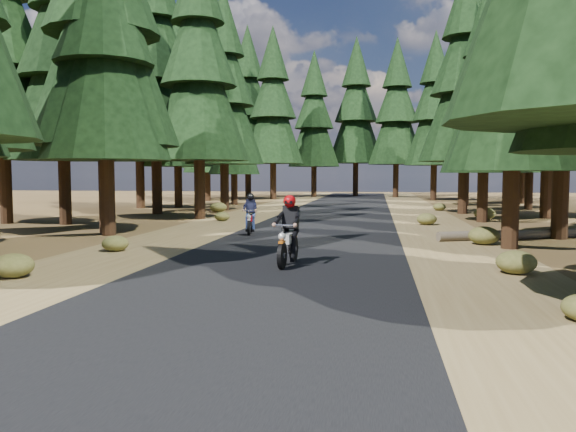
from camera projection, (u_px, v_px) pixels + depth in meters
name	position (u px, v px, depth m)	size (l,w,h in m)	color
ground	(278.00, 268.00, 12.85)	(120.00, 120.00, 0.00)	#413117
road	(305.00, 242.00, 17.78)	(6.00, 100.00, 0.01)	black
shoulder_l	(167.00, 240.00, 18.50)	(3.20, 100.00, 0.01)	brown
shoulder_r	(455.00, 245.00, 17.06)	(3.20, 100.00, 0.01)	brown
pine_forest	(340.00, 77.00, 33.01)	(34.59, 55.08, 16.32)	black
log_near	(521.00, 234.00, 18.76)	(0.32, 0.32, 6.10)	#4C4233
understory_shrubs	(364.00, 227.00, 20.39)	(15.14, 30.95, 0.60)	#474C1E
rider_lead	(288.00, 242.00, 13.24)	(0.69, 1.89, 1.66)	beige
rider_follow	(250.00, 220.00, 20.36)	(0.73, 1.71, 1.48)	maroon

